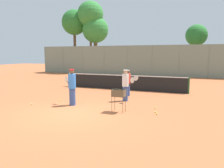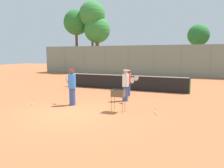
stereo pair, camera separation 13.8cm
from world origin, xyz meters
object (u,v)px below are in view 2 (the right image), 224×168
(player_yellow_shirt, at_px, (128,83))
(ball_cart, at_px, (118,95))
(player_red_cap, at_px, (126,85))
(parked_car, at_px, (155,68))
(tennis_net, at_px, (123,82))
(player_white_outfit, at_px, (72,87))

(player_yellow_shirt, relative_size, ball_cart, 1.60)
(player_red_cap, height_order, parked_car, player_red_cap)
(tennis_net, distance_m, player_red_cap, 3.83)
(player_red_cap, bearing_deg, tennis_net, 140.86)
(player_white_outfit, distance_m, player_red_cap, 2.90)
(tennis_net, distance_m, player_yellow_shirt, 2.39)
(parked_car, bearing_deg, player_yellow_shirt, -84.17)
(tennis_net, relative_size, player_white_outfit, 5.03)
(player_white_outfit, xyz_separation_m, parked_car, (0.14, 20.21, -0.28))
(player_white_outfit, bearing_deg, parked_car, -62.75)
(ball_cart, xyz_separation_m, parked_car, (-2.46, 20.58, -0.10))
(ball_cart, bearing_deg, player_white_outfit, 171.92)
(tennis_net, height_order, player_red_cap, player_red_cap)
(player_red_cap, xyz_separation_m, parked_car, (-2.03, 18.29, -0.23))
(player_red_cap, bearing_deg, parked_car, 126.16)
(tennis_net, xyz_separation_m, player_white_outfit, (-0.80, -5.49, 0.38))
(player_red_cap, xyz_separation_m, ball_cart, (0.43, -2.30, -0.13))
(tennis_net, relative_size, player_yellow_shirt, 5.70)
(player_red_cap, bearing_deg, player_white_outfit, -108.51)
(player_white_outfit, bearing_deg, player_red_cap, -110.70)
(player_red_cap, distance_m, ball_cart, 2.34)
(tennis_net, relative_size, ball_cart, 9.10)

